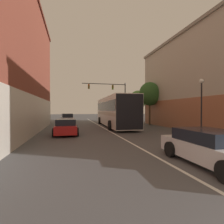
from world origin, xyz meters
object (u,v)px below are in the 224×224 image
Objects in this scene: bus at (114,110)px; parked_car_left_near at (66,127)px; street_tree_far at (138,100)px; hatchback_foreground at (213,148)px; traffic_signal_gantry at (113,93)px; street_tree_near at (150,94)px; parked_car_left_mid at (67,119)px; street_lamp at (201,102)px.

parked_car_left_near is at bearing 138.11° from bus.
street_tree_far is (10.95, 11.51, 3.01)m from parked_car_left_near.
traffic_signal_gantry is (2.16, 24.26, 4.27)m from hatchback_foreground.
traffic_signal_gantry is at bearing -4.22° from hatchback_foreground.
traffic_signal_gantry is 8.65m from street_tree_near.
hatchback_foreground is 0.61× the size of traffic_signal_gantry.
street_lamp is (9.94, -16.45, 1.94)m from parked_car_left_mid.
street_tree_near is at bearing -58.25° from parked_car_left_near.
parked_car_left_near is 0.88× the size of parked_car_left_mid.
street_lamp is (4.30, 5.60, 1.99)m from hatchback_foreground.
traffic_signal_gantry is at bearing -27.83° from parked_car_left_near.
parked_car_left_mid is at bearing -164.12° from traffic_signal_gantry.
parked_car_left_near is at bearing 158.63° from street_lamp.
parked_car_left_mid is 0.76× the size of street_tree_near.
street_tree_near is (5.11, 0.88, 2.19)m from bus.
hatchback_foreground is 0.91× the size of street_tree_far.
street_tree_far is at bearing -41.54° from bus.
traffic_signal_gantry reaches higher than bus.
bus is at bearing -44.20° from parked_car_left_near.
bus is at bearing -170.23° from street_tree_near.
hatchback_foreground is at bearing -104.53° from street_tree_far.
street_lamp reaches higher than bus.
street_tree_near reaches higher than street_lamp.
street_lamp is at bearing -36.66° from hatchback_foreground.
traffic_signal_gantry reaches higher than parked_car_left_near.
hatchback_foreground is at bearing -95.08° from traffic_signal_gantry.
street_tree_far is at bearing -13.68° from hatchback_foreground.
hatchback_foreground is at bearing -171.43° from parked_car_left_mid.
bus is at bearing -102.87° from traffic_signal_gantry.
parked_car_left_near is (-5.63, -5.88, -1.35)m from bus.
parked_car_left_mid is 0.85× the size of street_tree_far.
traffic_signal_gantry reaches higher than street_tree_near.
bus is at bearing -145.21° from parked_car_left_mid.
street_lamp reaches higher than parked_car_left_mid.
bus is 15.38m from hatchback_foreground.
street_tree_near is (0.92, 10.61, 1.55)m from street_lamp.
parked_car_left_mid is at bearing 0.11° from parked_car_left_near.
traffic_signal_gantry reaches higher than street_lamp.
bus is 2.93× the size of street_lamp.
street_tree_far reaches higher than hatchback_foreground.
traffic_signal_gantry is at bearing 134.67° from street_tree_far.
street_tree_near is at bearing -92.52° from street_tree_far.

